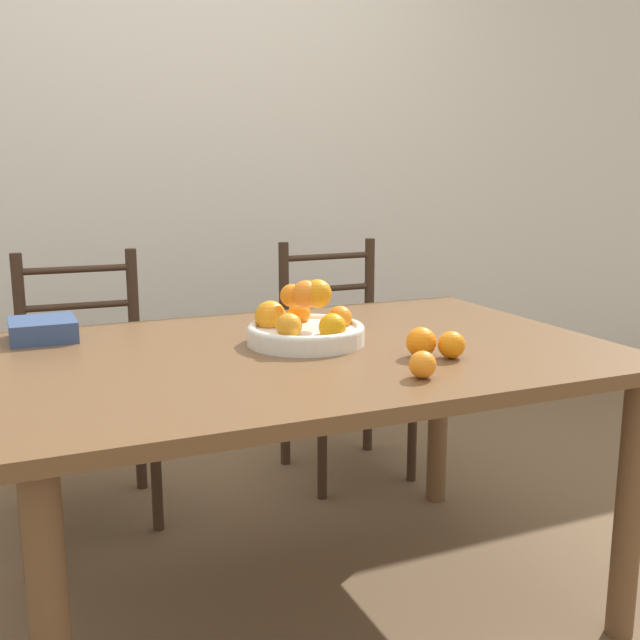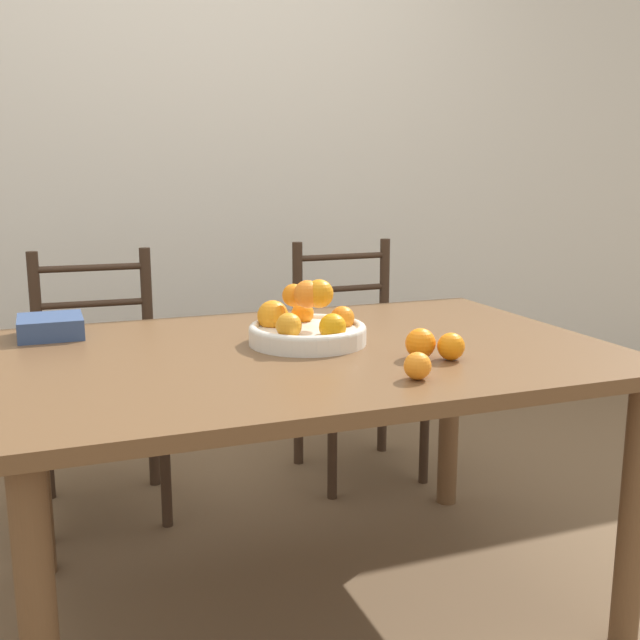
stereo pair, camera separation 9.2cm
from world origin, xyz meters
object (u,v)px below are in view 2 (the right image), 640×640
orange_loose_0 (418,366)px  book_stack (50,327)px  chair_left (99,385)px  chair_right (356,360)px  orange_loose_1 (451,346)px  fruit_bowl (307,326)px  orange_loose_2 (420,343)px

orange_loose_0 → book_stack: size_ratio=0.34×
orange_loose_0 → book_stack: bearing=135.2°
chair_left → chair_right: same height
orange_loose_1 → book_stack: orange_loose_1 is taller
chair_right → book_stack: size_ratio=5.10×
fruit_bowl → orange_loose_1: fruit_bowl is taller
book_stack → orange_loose_0: bearing=-44.8°
fruit_bowl → orange_loose_2: bearing=-50.1°
orange_loose_1 → orange_loose_2: (-0.06, 0.04, 0.00)m
orange_loose_0 → orange_loose_1: bearing=38.2°
fruit_bowl → chair_right: bearing=58.4°
orange_loose_2 → book_stack: orange_loose_2 is taller
fruit_bowl → orange_loose_2: size_ratio=4.18×
orange_loose_0 → book_stack: orange_loose_0 is taller
orange_loose_2 → book_stack: bearing=145.6°
orange_loose_1 → fruit_bowl: bearing=132.9°
chair_right → orange_loose_0: bearing=-108.3°
orange_loose_1 → chair_left: (-0.75, 1.08, -0.32)m
orange_loose_2 → chair_right: bearing=74.8°
fruit_bowl → orange_loose_2: 0.32m
chair_left → book_stack: bearing=-105.5°
fruit_bowl → chair_left: bearing=121.4°
fruit_bowl → book_stack: bearing=152.7°
orange_loose_1 → orange_loose_2: size_ratio=0.90×
fruit_bowl → orange_loose_0: 0.42m
orange_loose_1 → chair_right: chair_right is taller
orange_loose_2 → fruit_bowl: bearing=129.9°
orange_loose_1 → chair_left: bearing=124.8°
chair_left → chair_right: size_ratio=1.00×
orange_loose_1 → book_stack: size_ratio=0.38×
orange_loose_2 → chair_left: (-0.69, 1.04, -0.32)m
chair_left → book_stack: chair_left is taller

